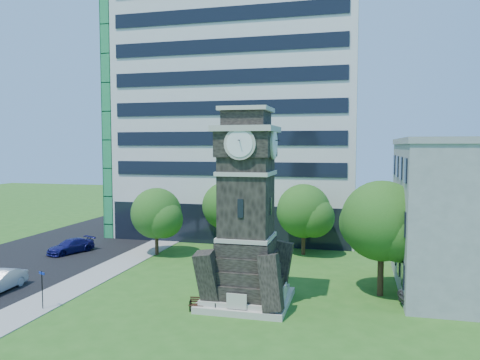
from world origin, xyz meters
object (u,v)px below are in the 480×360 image
(car_street_north, at_px, (71,246))
(car_east_lot, at_px, (442,298))
(clock_tower, at_px, (246,220))
(park_bench, at_px, (203,304))
(street_sign, at_px, (42,285))

(car_street_north, distance_m, car_east_lot, 31.59)
(clock_tower, height_order, park_bench, clock_tower)
(park_bench, bearing_deg, car_east_lot, 7.49)
(clock_tower, distance_m, car_east_lot, 12.76)
(clock_tower, height_order, car_east_lot, clock_tower)
(car_street_north, distance_m, street_sign, 15.38)
(park_bench, bearing_deg, street_sign, -176.64)
(clock_tower, xyz_separation_m, car_street_north, (-18.90, 9.41, -4.64))
(street_sign, bearing_deg, clock_tower, 42.51)
(car_street_north, relative_size, park_bench, 2.63)
(car_east_lot, relative_size, street_sign, 2.10)
(car_street_north, bearing_deg, car_east_lot, 8.47)
(clock_tower, bearing_deg, car_street_north, 153.52)
(clock_tower, xyz_separation_m, car_east_lot, (11.76, 1.82, -4.59))
(car_east_lot, distance_m, park_bench, 14.45)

